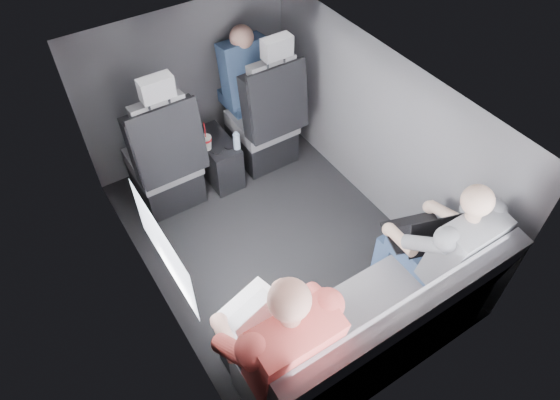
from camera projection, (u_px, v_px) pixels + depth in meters
floor at (275, 244)px, 3.79m from camera, size 2.60×2.60×0.00m
ceiling at (273, 96)px, 2.80m from camera, size 2.60×2.60×0.00m
panel_left at (146, 239)px, 2.96m from camera, size 0.02×2.60×1.35m
panel_right at (378, 134)px, 3.63m from camera, size 0.02×2.60×1.35m
panel_front at (188, 86)px, 4.04m from camera, size 1.80×0.02×1.35m
panel_back at (410, 331)px, 2.55m from camera, size 1.80×0.02×1.35m
side_window at (163, 248)px, 2.63m from camera, size 0.02×0.75×0.42m
seatbelt at (276, 94)px, 3.75m from camera, size 0.35×0.11×0.59m
front_seat_left at (166, 164)px, 3.81m from camera, size 0.52×0.58×1.26m
front_seat_right at (266, 124)px, 4.14m from camera, size 0.52×0.58×1.26m
center_console at (218, 159)px, 4.14m from camera, size 0.24×0.48×0.41m
rear_bench at (371, 331)px, 2.95m from camera, size 1.60×0.57×0.92m
soda_cup at (206, 142)px, 3.88m from camera, size 0.09×0.09×0.26m
water_bottle at (237, 141)px, 3.88m from camera, size 0.05×0.05×0.16m
laptop_white at (257, 315)px, 2.65m from camera, size 0.42×0.43×0.27m
laptop_black at (423, 233)px, 3.04m from camera, size 0.43×0.43×0.26m
passenger_rear_left at (277, 342)px, 2.53m from camera, size 0.54×0.66×1.29m
passenger_rear_right at (440, 246)px, 2.99m from camera, size 0.49×0.61×1.21m
passenger_front_right at (244, 75)px, 4.02m from camera, size 0.38×0.38×0.73m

